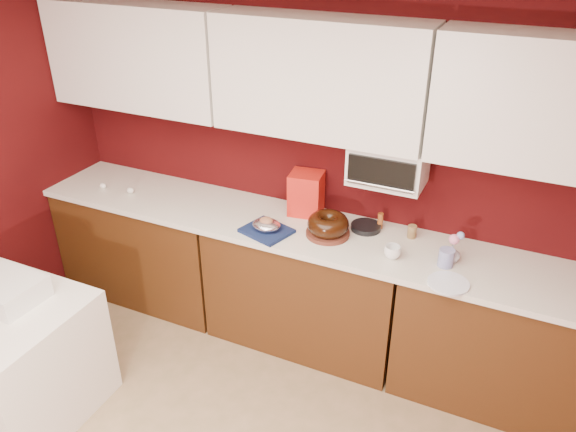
# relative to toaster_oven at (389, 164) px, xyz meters

# --- Properties ---
(ceiling) EXTENTS (4.00, 4.50, 0.02)m
(ceiling) POSITION_rel_toaster_oven_xyz_m (-0.45, -2.10, 1.12)
(ceiling) COLOR white
(ceiling) RESTS_ON wall_back
(wall_back) EXTENTS (4.00, 0.02, 2.50)m
(wall_back) POSITION_rel_toaster_oven_xyz_m (-0.45, 0.15, -0.12)
(wall_back) COLOR #3E0809
(wall_back) RESTS_ON floor
(base_cabinet_left) EXTENTS (1.31, 0.58, 0.86)m
(base_cabinet_left) POSITION_rel_toaster_oven_xyz_m (-1.78, -0.17, -0.95)
(base_cabinet_left) COLOR #46250E
(base_cabinet_left) RESTS_ON floor
(base_cabinet_center) EXTENTS (1.31, 0.58, 0.86)m
(base_cabinet_center) POSITION_rel_toaster_oven_xyz_m (-0.45, -0.17, -0.95)
(base_cabinet_center) COLOR #46250E
(base_cabinet_center) RESTS_ON floor
(base_cabinet_right) EXTENTS (1.31, 0.58, 0.86)m
(base_cabinet_right) POSITION_rel_toaster_oven_xyz_m (0.88, -0.17, -0.95)
(base_cabinet_right) COLOR #46250E
(base_cabinet_right) RESTS_ON floor
(countertop) EXTENTS (4.00, 0.62, 0.04)m
(countertop) POSITION_rel_toaster_oven_xyz_m (-0.45, -0.17, -0.49)
(countertop) COLOR silver
(countertop) RESTS_ON base_cabinet_center
(upper_cabinet_left) EXTENTS (1.31, 0.33, 0.70)m
(upper_cabinet_left) POSITION_rel_toaster_oven_xyz_m (-1.78, -0.02, 0.48)
(upper_cabinet_left) COLOR white
(upper_cabinet_left) RESTS_ON wall_back
(upper_cabinet_center) EXTENTS (1.31, 0.33, 0.70)m
(upper_cabinet_center) POSITION_rel_toaster_oven_xyz_m (-0.45, -0.02, 0.48)
(upper_cabinet_center) COLOR white
(upper_cabinet_center) RESTS_ON wall_back
(upper_cabinet_right) EXTENTS (1.31, 0.33, 0.70)m
(upper_cabinet_right) POSITION_rel_toaster_oven_xyz_m (0.88, -0.02, 0.48)
(upper_cabinet_right) COLOR white
(upper_cabinet_right) RESTS_ON wall_back
(toaster_oven) EXTENTS (0.45, 0.30, 0.25)m
(toaster_oven) POSITION_rel_toaster_oven_xyz_m (0.00, 0.00, 0.00)
(toaster_oven) COLOR white
(toaster_oven) RESTS_ON upper_cabinet_center
(toaster_oven_door) EXTENTS (0.40, 0.02, 0.18)m
(toaster_oven_door) POSITION_rel_toaster_oven_xyz_m (0.00, -0.16, 0.00)
(toaster_oven_door) COLOR black
(toaster_oven_door) RESTS_ON toaster_oven
(toaster_oven_handle) EXTENTS (0.42, 0.02, 0.02)m
(toaster_oven_handle) POSITION_rel_toaster_oven_xyz_m (0.00, -0.18, -0.07)
(toaster_oven_handle) COLOR silver
(toaster_oven_handle) RESTS_ON toaster_oven
(dining_table) EXTENTS (1.00, 0.80, 0.75)m
(dining_table) POSITION_rel_toaster_oven_xyz_m (-1.85, -1.50, -1.00)
(dining_table) COLOR silver
(dining_table) RESTS_ON floor
(cake_base) EXTENTS (0.35, 0.35, 0.03)m
(cake_base) POSITION_rel_toaster_oven_xyz_m (-0.30, -0.19, -0.46)
(cake_base) COLOR #5B281B
(cake_base) RESTS_ON countertop
(bundt_cake) EXTENTS (0.28, 0.28, 0.11)m
(bundt_cake) POSITION_rel_toaster_oven_xyz_m (-0.30, -0.19, -0.39)
(bundt_cake) COLOR black
(bundt_cake) RESTS_ON cake_base
(navy_towel) EXTENTS (0.35, 0.32, 0.02)m
(navy_towel) POSITION_rel_toaster_oven_xyz_m (-0.67, -0.32, -0.46)
(navy_towel) COLOR #132049
(navy_towel) RESTS_ON countertop
(foil_ham_nest) EXTENTS (0.23, 0.21, 0.07)m
(foil_ham_nest) POSITION_rel_toaster_oven_xyz_m (-0.67, -0.32, -0.42)
(foil_ham_nest) COLOR white
(foil_ham_nest) RESTS_ON navy_towel
(roasted_ham) EXTENTS (0.11, 0.11, 0.06)m
(roasted_ham) POSITION_rel_toaster_oven_xyz_m (-0.67, -0.32, -0.40)
(roasted_ham) COLOR #A26A4A
(roasted_ham) RESTS_ON foil_ham_nest
(pandoro_box) EXTENTS (0.24, 0.22, 0.29)m
(pandoro_box) POSITION_rel_toaster_oven_xyz_m (-0.55, 0.03, -0.33)
(pandoro_box) COLOR #B40C1B
(pandoro_box) RESTS_ON countertop
(dark_pan) EXTENTS (0.24, 0.24, 0.03)m
(dark_pan) POSITION_rel_toaster_oven_xyz_m (-0.11, -0.02, -0.46)
(dark_pan) COLOR black
(dark_pan) RESTS_ON countertop
(coffee_mug) EXTENTS (0.10, 0.10, 0.10)m
(coffee_mug) POSITION_rel_toaster_oven_xyz_m (0.14, -0.28, -0.43)
(coffee_mug) COLOR white
(coffee_mug) RESTS_ON countertop
(blue_jar) EXTENTS (0.11, 0.11, 0.11)m
(blue_jar) POSITION_rel_toaster_oven_xyz_m (0.44, -0.23, -0.42)
(blue_jar) COLOR navy
(blue_jar) RESTS_ON countertop
(flower_vase) EXTENTS (0.09, 0.09, 0.12)m
(flower_vase) POSITION_rel_toaster_oven_xyz_m (0.47, -0.16, -0.42)
(flower_vase) COLOR silver
(flower_vase) RESTS_ON countertop
(flower_pink) EXTENTS (0.06, 0.06, 0.06)m
(flower_pink) POSITION_rel_toaster_oven_xyz_m (0.47, -0.16, -0.33)
(flower_pink) COLOR pink
(flower_pink) RESTS_ON flower_vase
(flower_blue) EXTENTS (0.05, 0.05, 0.05)m
(flower_blue) POSITION_rel_toaster_oven_xyz_m (0.50, -0.14, -0.30)
(flower_blue) COLOR #839BD2
(flower_blue) RESTS_ON flower_vase
(china_plate) EXTENTS (0.28, 0.28, 0.01)m
(china_plate) POSITION_rel_toaster_oven_xyz_m (0.50, -0.41, -0.47)
(china_plate) COLOR white
(china_plate) RESTS_ON countertop
(amber_bottle) EXTENTS (0.05, 0.05, 0.11)m
(amber_bottle) POSITION_rel_toaster_oven_xyz_m (-0.03, 0.04, -0.42)
(amber_bottle) COLOR brown
(amber_bottle) RESTS_ON countertop
(paper_cup) EXTENTS (0.06, 0.06, 0.08)m
(paper_cup) POSITION_rel_toaster_oven_xyz_m (0.19, 0.01, -0.43)
(paper_cup) COLOR olive
(paper_cup) RESTS_ON countertop
(egg_left) EXTENTS (0.06, 0.05, 0.04)m
(egg_left) POSITION_rel_toaster_oven_xyz_m (-2.07, -0.25, -0.45)
(egg_left) COLOR white
(egg_left) RESTS_ON countertop
(egg_right) EXTENTS (0.06, 0.05, 0.05)m
(egg_right) POSITION_rel_toaster_oven_xyz_m (-1.83, -0.23, -0.45)
(egg_right) COLOR silver
(egg_right) RESTS_ON countertop
(newspaper_stack) EXTENTS (0.39, 0.33, 0.13)m
(newspaper_stack) POSITION_rel_toaster_oven_xyz_m (-1.79, -1.41, -0.56)
(newspaper_stack) COLOR white
(newspaper_stack) RESTS_ON dining_table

